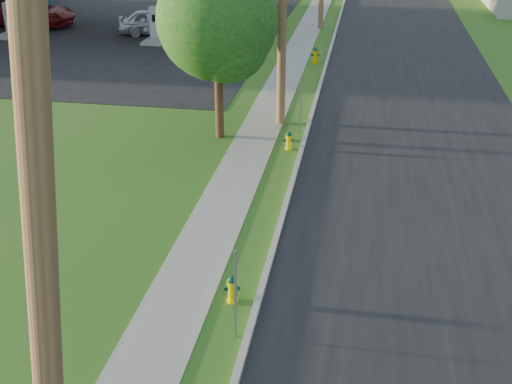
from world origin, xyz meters
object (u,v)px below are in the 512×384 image
at_px(car_silver, 156,22).
at_px(fuel_pump_nw, 14,23).
at_px(utility_pole_near, 41,267).
at_px(fuel_pump_sw, 45,11).
at_px(fuel_pump_ne, 158,28).
at_px(hydrant_far, 315,55).
at_px(fuel_pump_se, 178,15).
at_px(hydrant_near, 232,289).
at_px(hydrant_mid, 289,140).
at_px(car_red, 28,13).
at_px(tree_verge, 220,25).

bearing_deg(car_silver, fuel_pump_nw, 83.73).
xyz_separation_m(utility_pole_near, fuel_pump_sw, (-17.90, 35.00, -4.08)).
relative_size(fuel_pump_nw, fuel_pump_ne, 1.00).
bearing_deg(hydrant_far, fuel_pump_sw, 157.16).
relative_size(fuel_pump_ne, hydrant_far, 3.84).
distance_m(fuel_pump_se, hydrant_near, 30.16).
bearing_deg(fuel_pump_sw, fuel_pump_ne, -23.96).
relative_size(hydrant_mid, car_silver, 0.15).
distance_m(hydrant_mid, car_red, 26.31).
bearing_deg(hydrant_far, fuel_pump_se, 140.50).
distance_m(utility_pole_near, fuel_pump_sw, 39.52).
bearing_deg(fuel_pump_se, tree_verge, -69.52).
xyz_separation_m(hydrant_near, hydrant_far, (-0.03, 20.89, 0.08)).
relative_size(utility_pole_near, fuel_pump_ne, 2.96).
bearing_deg(fuel_pump_se, hydrant_near, -71.77).
bearing_deg(hydrant_near, fuel_pump_sw, 122.77).
height_order(fuel_pump_nw, hydrant_near, fuel_pump_nw).
relative_size(fuel_pump_se, tree_verge, 0.52).
height_order(fuel_pump_nw, fuel_pump_se, same).
bearing_deg(hydrant_mid, fuel_pump_sw, 133.38).
bearing_deg(car_red, hydrant_mid, -128.70).
relative_size(hydrant_far, car_red, 0.14).
relative_size(car_red, car_silver, 1.36).
bearing_deg(fuel_pump_se, hydrant_far, -39.50).
bearing_deg(tree_verge, utility_pole_near, -83.46).
bearing_deg(utility_pole_near, fuel_pump_ne, 106.02).
height_order(tree_verge, hydrant_near, tree_verge).
distance_m(hydrant_near, hydrant_mid, 9.03).
height_order(fuel_pump_ne, tree_verge, tree_verge).
relative_size(fuel_pump_ne, hydrant_near, 4.73).
distance_m(tree_verge, hydrant_mid, 4.47).
distance_m(fuel_pump_se, car_silver, 2.54).
bearing_deg(hydrant_mid, fuel_pump_se, 115.93).
distance_m(fuel_pump_nw, tree_verge, 22.13).
height_order(car_red, car_silver, car_red).
relative_size(fuel_pump_ne, fuel_pump_sw, 1.00).
height_order(hydrant_far, car_red, car_red).
xyz_separation_m(fuel_pump_se, hydrant_far, (9.40, -7.75, -0.31)).
height_order(fuel_pump_sw, car_red, fuel_pump_sw).
xyz_separation_m(hydrant_far, car_silver, (-10.04, 5.29, 0.35)).
bearing_deg(car_red, fuel_pump_se, -76.55).
relative_size(fuel_pump_ne, car_red, 0.53).
bearing_deg(hydrant_mid, fuel_pump_nw, 139.89).
relative_size(hydrant_near, hydrant_mid, 1.02).
bearing_deg(utility_pole_near, hydrant_near, 85.19).
bearing_deg(car_red, fuel_pump_ne, -100.44).
height_order(utility_pole_near, fuel_pump_sw, utility_pole_near).
distance_m(fuel_pump_nw, fuel_pump_se, 9.85).
xyz_separation_m(fuel_pump_nw, hydrant_far, (18.40, -3.75, -0.31)).
bearing_deg(fuel_pump_ne, fuel_pump_se, 90.00).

